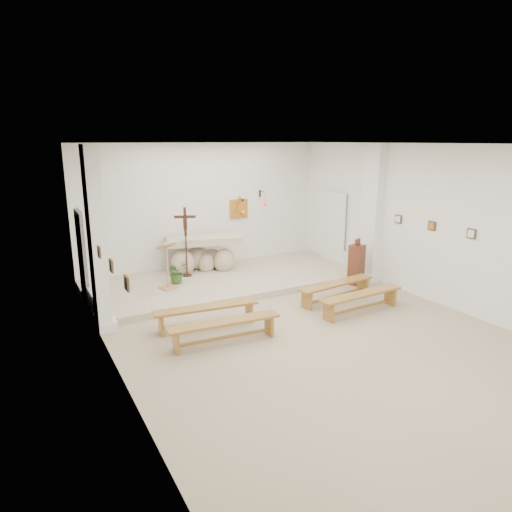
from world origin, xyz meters
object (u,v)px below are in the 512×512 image
crucifix_stand (186,237)px  bench_left_second (224,326)px  lectern (168,265)px  bench_right_second (361,298)px  altar (203,256)px  bench_right_front (336,287)px  donation_pedestal (356,265)px  bench_left_front (206,311)px

crucifix_stand → bench_left_second: crucifix_stand is taller
lectern → bench_right_second: size_ratio=0.55×
altar → lectern: lectern is taller
bench_right_front → bench_left_second: same height
crucifix_stand → bench_right_second: size_ratio=0.86×
lectern → donation_pedestal: bearing=-35.6°
bench_right_front → crucifix_stand: bearing=122.1°
altar → donation_pedestal: size_ratio=1.75×
crucifix_stand → bench_left_second: bearing=-78.7°
altar → bench_left_second: bearing=-94.3°
donation_pedestal → bench_right_second: size_ratio=0.57×
crucifix_stand → donation_pedestal: size_ratio=1.51×
crucifix_stand → bench_right_front: bearing=-28.8°
altar → bench_left_front: (-1.28, -3.32, -0.21)m
lectern → crucifix_stand: bearing=29.2°
bench_right_second → altar: bearing=111.0°
lectern → bench_left_front: (0.04, -2.24, -0.39)m
bench_left_front → bench_right_front: (3.18, 0.00, 0.00)m
altar → lectern: size_ratio=1.80×
donation_pedestal → bench_left_front: donation_pedestal is taller
donation_pedestal → bench_left_front: size_ratio=0.57×
bench_right_front → lectern: bearing=137.8°
donation_pedestal → bench_left_second: 4.65m
altar → donation_pedestal: 4.03m
bench_right_front → bench_left_second: bearing=-172.7°
bench_left_front → bench_right_front: bearing=6.3°
altar → bench_right_front: (1.90, -3.32, -0.21)m
altar → bench_left_second: (-1.28, -4.16, -0.21)m
altar → crucifix_stand: 0.92m
bench_left_front → bench_right_second: (3.18, -0.84, 0.00)m
lectern → bench_left_second: 3.10m
bench_left_front → donation_pedestal: bearing=15.8°
lectern → bench_left_front: bearing=-105.8°
donation_pedestal → altar: bearing=120.3°
altar → bench_left_second: size_ratio=1.00×
crucifix_stand → donation_pedestal: bearing=-10.0°
donation_pedestal → bench_left_second: size_ratio=0.57×
altar → bench_right_front: bearing=-47.5°
lectern → bench_left_second: bearing=-106.1°
crucifix_stand → bench_right_front: size_ratio=0.85×
altar → bench_left_second: 4.35m
bench_left_second → bench_right_second: same height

